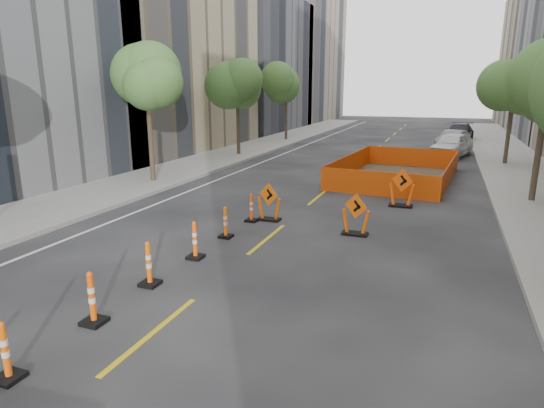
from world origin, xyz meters
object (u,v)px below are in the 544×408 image
at_px(channelizer_1, 5,351).
at_px(parked_car_near, 452,145).
at_px(channelizer_2, 92,298).
at_px(chevron_sign_left, 269,202).
at_px(channelizer_3, 149,264).
at_px(chevron_sign_center, 356,214).
at_px(chevron_sign_right, 402,188).
at_px(parked_car_far, 459,132).
at_px(parked_car_mid, 453,139).
at_px(channelizer_6, 251,208).
at_px(channelizer_5, 225,222).
at_px(channelizer_4, 195,240).

height_order(channelizer_1, parked_car_near, parked_car_near).
distance_m(channelizer_2, chevron_sign_left, 8.08).
xyz_separation_m(channelizer_3, chevron_sign_center, (3.82, 5.58, 0.13)).
bearing_deg(channelizer_1, channelizer_2, 89.94).
bearing_deg(channelizer_3, chevron_sign_center, 55.59).
xyz_separation_m(channelizer_3, chevron_sign_left, (0.66, 6.13, 0.13)).
distance_m(chevron_sign_left, chevron_sign_right, 5.55).
bearing_deg(parked_car_near, parked_car_far, 103.40).
height_order(chevron_sign_left, parked_car_far, parked_car_far).
distance_m(parked_car_mid, parked_car_far, 5.36).
bearing_deg(channelizer_2, chevron_sign_left, 85.65).
xyz_separation_m(chevron_sign_center, parked_car_near, (2.89, 19.34, 0.13)).
bearing_deg(channelizer_6, parked_car_mid, 74.61).
height_order(channelizer_2, channelizer_5, channelizer_2).
relative_size(channelizer_5, chevron_sign_center, 0.73).
height_order(channelizer_2, channelizer_6, channelizer_2).
xyz_separation_m(channelizer_4, chevron_sign_right, (4.73, 7.86, 0.22)).
bearing_deg(chevron_sign_right, channelizer_1, -84.74).
bearing_deg(parked_car_far, channelizer_1, -93.67).
xyz_separation_m(channelizer_2, chevron_sign_center, (3.78, 7.51, 0.13)).
height_order(channelizer_1, channelizer_6, channelizer_1).
xyz_separation_m(channelizer_4, parked_car_far, (7.24, 33.40, 0.24)).
distance_m(channelizer_5, parked_car_far, 32.31).
bearing_deg(channelizer_5, parked_car_mid, 75.60).
distance_m(channelizer_6, chevron_sign_center, 3.69).
height_order(channelizer_3, chevron_sign_center, chevron_sign_center).
bearing_deg(channelizer_3, channelizer_4, 86.48).
distance_m(chevron_sign_center, parked_car_far, 29.95).
bearing_deg(parked_car_far, channelizer_3, -94.86).
xyz_separation_m(channelizer_3, parked_car_near, (6.72, 24.93, 0.27)).
bearing_deg(parked_car_mid, chevron_sign_right, -76.87).
distance_m(channelizer_3, chevron_sign_left, 6.17).
bearing_deg(parked_car_mid, channelizer_6, -86.71).
bearing_deg(channelizer_4, channelizer_2, -91.05).
height_order(channelizer_2, channelizer_4, channelizer_2).
bearing_deg(channelizer_6, channelizer_1, -90.55).
bearing_deg(channelizer_3, chevron_sign_left, 83.85).
bearing_deg(chevron_sign_center, channelizer_2, -92.86).
relative_size(channelizer_4, channelizer_6, 1.06).
height_order(channelizer_2, chevron_sign_right, chevron_sign_right).
height_order(channelizer_5, parked_car_near, parked_car_near).
height_order(channelizer_3, channelizer_4, channelizer_3).
relative_size(channelizer_2, channelizer_5, 1.11).
bearing_deg(channelizer_5, channelizer_6, 88.53).
distance_m(channelizer_5, parked_car_near, 22.10).
height_order(channelizer_1, chevron_sign_left, chevron_sign_left).
distance_m(channelizer_1, channelizer_6, 9.62).
relative_size(channelizer_6, chevron_sign_right, 0.67).
xyz_separation_m(channelizer_1, chevron_sign_right, (4.80, 13.64, 0.24)).
relative_size(channelizer_2, channelizer_4, 1.04).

